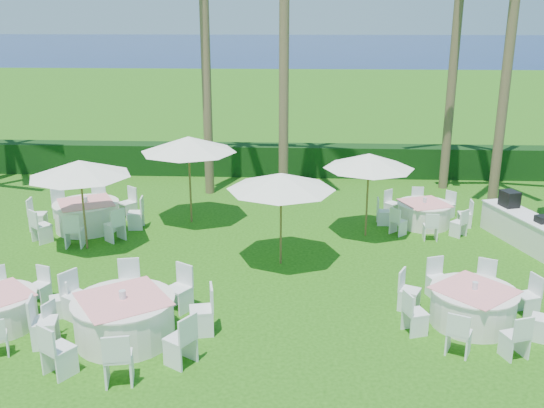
% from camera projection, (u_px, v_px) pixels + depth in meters
% --- Properties ---
extents(ground, '(120.00, 120.00, 0.00)m').
position_uv_depth(ground, '(203.00, 318.00, 12.82)').
color(ground, '#1B4F0D').
rests_on(ground, ground).
extents(hedge, '(34.00, 1.00, 1.20)m').
position_uv_depth(hedge, '(251.00, 160.00, 24.06)').
color(hedge, black).
rests_on(hedge, ground).
extents(ocean, '(260.00, 260.00, 0.00)m').
position_uv_depth(ocean, '(293.00, 49.00, 109.95)').
color(ocean, '#061A44').
rests_on(ocean, ground).
extents(banquet_table_b, '(3.50, 3.50, 1.04)m').
position_uv_depth(banquet_table_b, '(124.00, 318.00, 11.86)').
color(banquet_table_b, white).
rests_on(banquet_table_b, ground).
extents(banquet_table_c, '(3.03, 3.03, 0.94)m').
position_uv_depth(banquet_table_c, '(473.00, 306.00, 12.46)').
color(banquet_table_c, white).
rests_on(banquet_table_c, ground).
extents(banquet_table_d, '(3.35, 3.35, 1.00)m').
position_uv_depth(banquet_table_d, '(87.00, 215.00, 17.96)').
color(banquet_table_d, white).
rests_on(banquet_table_d, ground).
extents(banquet_table_f, '(2.82, 2.82, 0.87)m').
position_uv_depth(banquet_table_f, '(424.00, 214.00, 18.30)').
color(banquet_table_f, white).
rests_on(banquet_table_f, ground).
extents(umbrella_a, '(2.71, 2.71, 2.48)m').
position_uv_depth(umbrella_a, '(80.00, 168.00, 15.93)').
color(umbrella_a, brown).
rests_on(umbrella_a, ground).
extents(umbrella_b, '(2.73, 2.73, 2.41)m').
position_uv_depth(umbrella_b, '(281.00, 181.00, 14.95)').
color(umbrella_b, brown).
rests_on(umbrella_b, ground).
extents(umbrella_c, '(2.88, 2.88, 2.68)m').
position_uv_depth(umbrella_c, '(188.00, 144.00, 17.97)').
color(umbrella_c, brown).
rests_on(umbrella_c, ground).
extents(umbrella_d, '(2.57, 2.57, 2.43)m').
position_uv_depth(umbrella_d, '(369.00, 161.00, 16.91)').
color(umbrella_d, brown).
rests_on(umbrella_d, ground).
extents(buffet_table, '(1.85, 3.76, 1.31)m').
position_uv_depth(buffet_table, '(530.00, 232.00, 16.55)').
color(buffet_table, white).
rests_on(buffet_table, ground).
extents(palm_b, '(4.40, 4.14, 10.19)m').
position_uv_depth(palm_b, '(205.00, 32.00, 20.07)').
color(palm_b, brown).
rests_on(palm_b, ground).
extents(palm_c, '(4.38, 4.23, 11.91)m').
position_uv_depth(palm_c, '(284.00, 4.00, 18.87)').
color(palm_c, brown).
rests_on(palm_c, ground).
extents(palm_d, '(4.16, 4.40, 8.82)m').
position_uv_depth(palm_d, '(455.00, 52.00, 20.92)').
color(palm_d, brown).
rests_on(palm_d, ground).
extents(palm_e, '(4.41, 4.08, 9.09)m').
position_uv_depth(palm_e, '(509.00, 52.00, 18.84)').
color(palm_e, brown).
rests_on(palm_e, ground).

